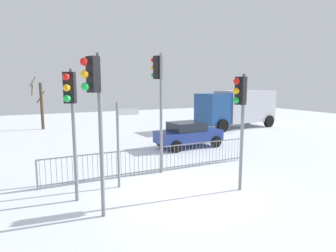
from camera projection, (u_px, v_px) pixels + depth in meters
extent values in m
plane|color=white|center=(186.00, 192.00, 9.43)|extent=(60.00, 60.00, 0.00)
cylinder|color=slate|center=(101.00, 138.00, 7.38)|extent=(0.11, 0.11, 4.38)
cube|color=black|center=(93.00, 75.00, 7.01)|extent=(0.33, 0.38, 0.90)
sphere|color=red|center=(84.00, 62.00, 6.78)|extent=(0.20, 0.20, 0.20)
sphere|color=orange|center=(85.00, 74.00, 6.83)|extent=(0.20, 0.20, 0.20)
sphere|color=green|center=(85.00, 87.00, 6.87)|extent=(0.20, 0.20, 0.20)
cylinder|color=slate|center=(242.00, 133.00, 9.35)|extent=(0.11, 0.11, 3.94)
cube|color=black|center=(241.00, 91.00, 9.03)|extent=(0.30, 0.37, 0.90)
sphere|color=red|center=(237.00, 81.00, 8.82)|extent=(0.20, 0.20, 0.20)
sphere|color=orange|center=(236.00, 91.00, 8.87)|extent=(0.20, 0.20, 0.20)
sphere|color=green|center=(236.00, 100.00, 8.91)|extent=(0.20, 0.20, 0.20)
cylinder|color=slate|center=(74.00, 137.00, 8.44)|extent=(0.11, 0.11, 4.05)
cube|color=black|center=(70.00, 88.00, 8.07)|extent=(0.38, 0.34, 0.90)
sphere|color=red|center=(66.00, 77.00, 7.78)|extent=(0.20, 0.20, 0.20)
sphere|color=orange|center=(67.00, 88.00, 7.82)|extent=(0.20, 0.20, 0.20)
sphere|color=green|center=(67.00, 99.00, 7.86)|extent=(0.20, 0.20, 0.20)
cylinder|color=slate|center=(161.00, 115.00, 11.17)|extent=(0.11, 0.11, 4.81)
cube|color=black|center=(158.00, 68.00, 11.01)|extent=(0.38, 0.32, 0.90)
sphere|color=red|center=(153.00, 60.00, 11.13)|extent=(0.20, 0.20, 0.20)
sphere|color=orange|center=(153.00, 68.00, 11.18)|extent=(0.20, 0.20, 0.20)
sphere|color=green|center=(153.00, 75.00, 11.22)|extent=(0.20, 0.20, 0.20)
cylinder|color=slate|center=(118.00, 145.00, 9.66)|extent=(0.09, 0.09, 3.01)
cube|color=white|center=(129.00, 112.00, 9.62)|extent=(0.70, 0.12, 0.22)
cube|color=slate|center=(157.00, 147.00, 11.40)|extent=(8.96, 0.05, 0.04)
cube|color=slate|center=(157.00, 169.00, 11.53)|extent=(8.96, 0.05, 0.04)
cylinder|color=slate|center=(40.00, 175.00, 9.57)|extent=(0.02, 0.02, 1.05)
cylinder|color=slate|center=(46.00, 174.00, 9.65)|extent=(0.02, 0.02, 1.05)
cylinder|color=slate|center=(51.00, 173.00, 9.72)|extent=(0.02, 0.02, 1.05)
cylinder|color=slate|center=(57.00, 173.00, 9.80)|extent=(0.02, 0.02, 1.05)
cylinder|color=slate|center=(62.00, 172.00, 9.88)|extent=(0.02, 0.02, 1.05)
cylinder|color=slate|center=(67.00, 171.00, 9.96)|extent=(0.02, 0.02, 1.05)
cylinder|color=slate|center=(73.00, 171.00, 10.04)|extent=(0.02, 0.02, 1.05)
cylinder|color=slate|center=(78.00, 170.00, 10.11)|extent=(0.02, 0.02, 1.05)
cylinder|color=slate|center=(83.00, 169.00, 10.19)|extent=(0.02, 0.02, 1.05)
cylinder|color=slate|center=(88.00, 169.00, 10.27)|extent=(0.02, 0.02, 1.05)
cylinder|color=slate|center=(93.00, 168.00, 10.35)|extent=(0.02, 0.02, 1.05)
cylinder|color=slate|center=(98.00, 167.00, 10.42)|extent=(0.02, 0.02, 1.05)
cylinder|color=slate|center=(103.00, 167.00, 10.50)|extent=(0.02, 0.02, 1.05)
cylinder|color=slate|center=(107.00, 166.00, 10.58)|extent=(0.02, 0.02, 1.05)
cylinder|color=slate|center=(112.00, 166.00, 10.66)|extent=(0.02, 0.02, 1.05)
cylinder|color=slate|center=(116.00, 165.00, 10.74)|extent=(0.02, 0.02, 1.05)
cylinder|color=slate|center=(121.00, 165.00, 10.81)|extent=(0.02, 0.02, 1.05)
cylinder|color=slate|center=(125.00, 164.00, 10.89)|extent=(0.02, 0.02, 1.05)
cylinder|color=slate|center=(130.00, 163.00, 10.97)|extent=(0.02, 0.02, 1.05)
cylinder|color=slate|center=(134.00, 163.00, 11.05)|extent=(0.02, 0.02, 1.05)
cylinder|color=slate|center=(138.00, 162.00, 11.12)|extent=(0.02, 0.02, 1.05)
cylinder|color=slate|center=(143.00, 162.00, 11.20)|extent=(0.02, 0.02, 1.05)
cylinder|color=slate|center=(147.00, 161.00, 11.28)|extent=(0.02, 0.02, 1.05)
cylinder|color=slate|center=(151.00, 161.00, 11.36)|extent=(0.02, 0.02, 1.05)
cylinder|color=slate|center=(155.00, 160.00, 11.44)|extent=(0.02, 0.02, 1.05)
cylinder|color=slate|center=(159.00, 160.00, 11.51)|extent=(0.02, 0.02, 1.05)
cylinder|color=slate|center=(163.00, 159.00, 11.59)|extent=(0.02, 0.02, 1.05)
cylinder|color=slate|center=(167.00, 159.00, 11.67)|extent=(0.02, 0.02, 1.05)
cylinder|color=slate|center=(171.00, 158.00, 11.75)|extent=(0.02, 0.02, 1.05)
cylinder|color=slate|center=(174.00, 158.00, 11.82)|extent=(0.02, 0.02, 1.05)
cylinder|color=slate|center=(178.00, 157.00, 11.90)|extent=(0.02, 0.02, 1.05)
cylinder|color=slate|center=(182.00, 157.00, 11.98)|extent=(0.02, 0.02, 1.05)
cylinder|color=slate|center=(185.00, 156.00, 12.06)|extent=(0.02, 0.02, 1.05)
cylinder|color=slate|center=(189.00, 156.00, 12.13)|extent=(0.02, 0.02, 1.05)
cylinder|color=slate|center=(193.00, 155.00, 12.21)|extent=(0.02, 0.02, 1.05)
cylinder|color=slate|center=(196.00, 155.00, 12.29)|extent=(0.02, 0.02, 1.05)
cylinder|color=slate|center=(200.00, 155.00, 12.37)|extent=(0.02, 0.02, 1.05)
cylinder|color=slate|center=(203.00, 154.00, 12.45)|extent=(0.02, 0.02, 1.05)
cylinder|color=slate|center=(206.00, 154.00, 12.52)|extent=(0.02, 0.02, 1.05)
cylinder|color=slate|center=(210.00, 153.00, 12.60)|extent=(0.02, 0.02, 1.05)
cylinder|color=slate|center=(213.00, 153.00, 12.68)|extent=(0.02, 0.02, 1.05)
cylinder|color=slate|center=(216.00, 152.00, 12.76)|extent=(0.02, 0.02, 1.05)
cylinder|color=slate|center=(219.00, 152.00, 12.83)|extent=(0.02, 0.02, 1.05)
cylinder|color=slate|center=(223.00, 152.00, 12.91)|extent=(0.02, 0.02, 1.05)
cylinder|color=slate|center=(226.00, 151.00, 12.99)|extent=(0.02, 0.02, 1.05)
cylinder|color=slate|center=(229.00, 151.00, 13.07)|extent=(0.02, 0.02, 1.05)
cylinder|color=slate|center=(232.00, 150.00, 13.15)|extent=(0.02, 0.02, 1.05)
cylinder|color=slate|center=(235.00, 150.00, 13.22)|extent=(0.02, 0.02, 1.05)
cylinder|color=slate|center=(238.00, 150.00, 13.30)|extent=(0.02, 0.02, 1.05)
cylinder|color=slate|center=(241.00, 149.00, 13.38)|extent=(0.02, 0.02, 1.05)
cylinder|color=slate|center=(37.00, 175.00, 9.53)|extent=(0.06, 0.06, 1.05)
cylinder|color=slate|center=(242.00, 149.00, 13.42)|extent=(0.06, 0.06, 1.05)
cube|color=navy|center=(189.00, 136.00, 16.21)|extent=(3.89, 1.92, 0.65)
cube|color=#1E232D|center=(186.00, 127.00, 16.05)|extent=(1.99, 1.61, 0.55)
cylinder|color=black|center=(199.00, 137.00, 17.64)|extent=(0.65, 0.26, 0.64)
cylinder|color=black|center=(216.00, 142.00, 16.18)|extent=(0.65, 0.26, 0.64)
cylinder|color=black|center=(161.00, 141.00, 16.33)|extent=(0.65, 0.26, 0.64)
cylinder|color=black|center=(176.00, 147.00, 14.87)|extent=(0.65, 0.26, 0.64)
cube|color=silver|center=(245.00, 106.00, 23.94)|extent=(5.19, 2.82, 2.60)
cube|color=navy|center=(213.00, 109.00, 22.15)|extent=(2.19, 2.46, 2.40)
cylinder|color=black|center=(223.00, 126.00, 21.30)|extent=(1.02, 0.39, 1.00)
cylinder|color=black|center=(203.00, 122.00, 23.34)|extent=(1.02, 0.39, 1.00)
cylinder|color=black|center=(269.00, 121.00, 23.97)|extent=(1.02, 0.39, 1.00)
cylinder|color=black|center=(248.00, 118.00, 26.01)|extent=(1.02, 0.39, 1.00)
cylinder|color=#473828|center=(42.00, 106.00, 22.54)|extent=(0.24, 0.24, 3.77)
cylinder|color=#473828|center=(41.00, 97.00, 22.69)|extent=(0.69, 0.15, 1.02)
cylinder|color=#473828|center=(32.00, 88.00, 22.11)|extent=(0.19, 1.29, 1.13)
cylinder|color=#473828|center=(33.00, 82.00, 22.21)|extent=(0.52, 1.17, 0.81)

